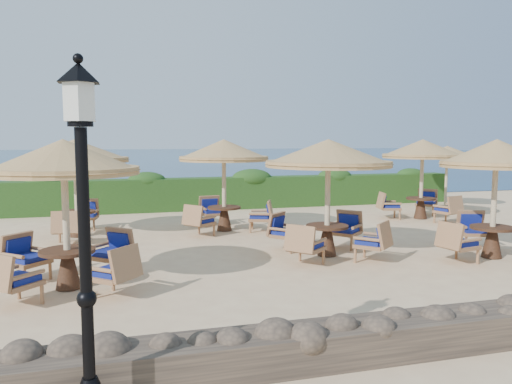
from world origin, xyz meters
The scene contains 12 objects.
ground centered at (0.00, 0.00, 0.00)m, with size 120.00×120.00×0.00m, color beige.
sea centered at (0.00, 70.00, 0.00)m, with size 160.00×160.00×0.00m, color #0C2850.
hedge centered at (0.00, 7.20, 0.60)m, with size 18.00×0.90×1.20m, color #1B3D13.
stone_wall centered at (0.00, -6.20, 0.22)m, with size 15.00×0.65×0.44m, color brown.
lamp_post centered at (-4.80, -6.80, 1.55)m, with size 0.44×0.44×3.31m.
extra_parasol centered at (7.80, 5.20, 2.17)m, with size 2.30×2.30×2.41m.
cafe_set_0 centered at (-5.40, -2.24, 1.77)m, with size 2.62×2.62×2.65m.
cafe_set_1 centered at (0.05, -1.11, 1.84)m, with size 2.87×2.87×2.65m.
cafe_set_2 centered at (3.55, -2.27, 1.81)m, with size 2.64×2.72×2.65m.
cafe_set_3 centered at (-5.61, 2.80, 2.02)m, with size 2.86×2.87×2.65m.
cafe_set_4 centered at (-1.56, 2.60, 1.86)m, with size 2.74×2.74×2.65m.
cafe_set_5 centered at (5.25, 3.03, 1.87)m, with size 2.76×2.76×2.65m.
Camera 1 is at (-4.49, -11.46, 2.64)m, focal length 35.00 mm.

